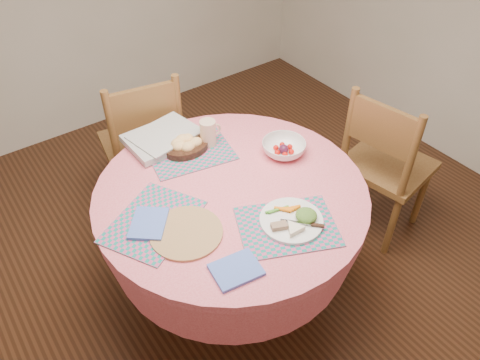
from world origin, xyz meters
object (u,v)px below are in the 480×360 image
Objects in this scene: chair_back at (144,143)px; fruit_bowl at (284,148)px; bread_bowl at (186,144)px; latte_mug at (208,133)px; dining_table at (232,219)px; wicker_trivet at (186,233)px; dinner_plate at (294,219)px; chair_right at (384,163)px.

fruit_bowl is (0.39, -0.79, 0.27)m from chair_back.
bread_bowl reaches higher than fruit_bowl.
dining_table is at bearing -107.10° from latte_mug.
wicker_trivet reaches higher than dining_table.
latte_mug is (0.41, 0.45, 0.07)m from wicker_trivet.
dinner_plate is at bearing -74.22° from dining_table.
dining_table is 1.28× the size of chair_right.
chair_back is 4.00× the size of fruit_bowl.
chair_back is 0.57m from bread_bowl.
bread_bowl reaches higher than dining_table.
dining_table is 4.13× the size of wicker_trivet.
dinner_plate is 0.47m from fruit_bowl.
bread_bowl is (0.01, -0.49, 0.28)m from chair_back.
fruit_bowl is at bearing -38.82° from bread_bowl.
bread_bowl reaches higher than wicker_trivet.
chair_back is (-0.03, 0.86, -0.04)m from dining_table.
latte_mug reaches higher than dinner_plate.
dinner_plate is (0.12, -1.18, 0.26)m from chair_back.
wicker_trivet is 1.13× the size of dinner_plate.
dinner_plate is (0.09, -0.32, 0.22)m from dining_table.
chair_back is at bearing 116.07° from fruit_bowl.
wicker_trivet is at bearing -131.96° from latte_mug.
dinner_plate is (0.39, -0.21, 0.02)m from wicker_trivet.
chair_back is at bearing 35.85° from chair_right.
chair_back is 1.21m from dinner_plate.
chair_right is at bearing 146.41° from chair_back.
dinner_plate is 1.98× the size of latte_mug.
chair_right is at bearing -6.38° from dining_table.
bread_bowl is 0.48m from fruit_bowl.
bread_bowl is (-0.01, 0.36, 0.23)m from dining_table.
fruit_bowl is at bearing 55.01° from dinner_plate.
fruit_bowl is (0.37, -0.30, -0.01)m from bread_bowl.
fruit_bowl is (0.66, 0.18, 0.03)m from wicker_trivet.
chair_right reaches higher than latte_mug.
bread_bowl is at bearing 54.19° from chair_right.
bread_bowl is at bearing 92.15° from dining_table.
chair_right is 4.22× the size of bread_bowl.
wicker_trivet is 1.30× the size of bread_bowl.
chair_back is 0.92m from fruit_bowl.
dining_table is 0.86m from chair_back.
dining_table is at bearing 73.38° from chair_right.
fruit_bowl is at bearing -47.34° from latte_mug.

